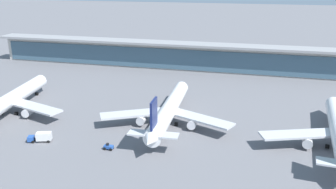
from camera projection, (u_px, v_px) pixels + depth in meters
name	position (u px, v px, depth m)	size (l,w,h in m)	color
ground_plane	(154.00, 132.00, 121.47)	(1200.00, 1200.00, 0.00)	slate
airliner_left_stand	(9.00, 100.00, 136.59)	(46.61, 61.15, 16.31)	white
airliner_centre_stand	(169.00, 110.00, 126.94)	(47.06, 61.23, 16.31)	white
service_truck_near_nose_blue	(41.00, 137.00, 113.97)	(7.65, 4.44, 3.10)	#234C9E
service_truck_under_wing_blue	(109.00, 147.00, 109.02)	(2.91, 1.79, 2.05)	#234C9E
terminal_building	(199.00, 56.00, 198.45)	(243.46, 12.80, 15.20)	beige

